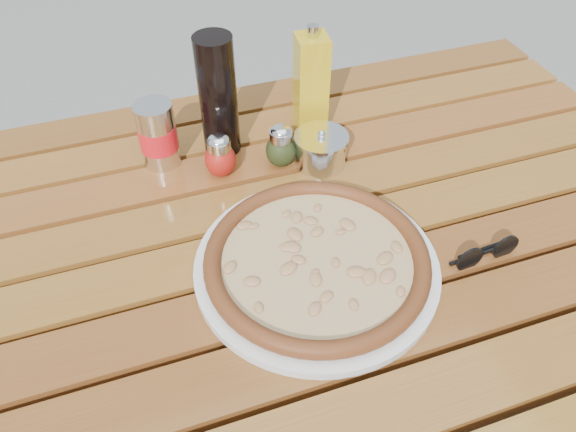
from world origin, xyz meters
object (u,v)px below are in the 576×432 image
object	(u,v)px
soda_can	(158,135)
olive_oil_cruet	(311,85)
pepper_shaker	(220,156)
parmesan_tin	(321,149)
plate	(316,267)
pizza	(317,260)
dark_bottle	(218,97)
oregano_shaker	(281,147)
sunglasses	(486,253)
table	(292,269)

from	to	relation	value
soda_can	olive_oil_cruet	distance (m)	0.29
pepper_shaker	parmesan_tin	bearing A→B (deg)	-9.67
plate	pizza	bearing A→B (deg)	90.00
dark_bottle	parmesan_tin	xyz separation A→B (m)	(0.15, -0.10, -0.08)
oregano_shaker	sunglasses	bearing A→B (deg)	-55.53
sunglasses	olive_oil_cruet	bearing A→B (deg)	104.79
dark_bottle	plate	bearing A→B (deg)	-80.07
dark_bottle	parmesan_tin	distance (m)	0.20
plate	pepper_shaker	xyz separation A→B (m)	(-0.08, 0.26, 0.03)
soda_can	parmesan_tin	distance (m)	0.28
plate	dark_bottle	distance (m)	0.35
pizza	table	bearing A→B (deg)	100.03
table	parmesan_tin	bearing A→B (deg)	55.55
olive_oil_cruet	parmesan_tin	world-z (taller)	olive_oil_cruet
plate	soda_can	xyz separation A→B (m)	(-0.17, 0.33, 0.05)
table	pepper_shaker	size ratio (longest dim) A/B	17.07
sunglasses	table	bearing A→B (deg)	148.81
table	olive_oil_cruet	distance (m)	0.34
plate	sunglasses	world-z (taller)	sunglasses
table	olive_oil_cruet	xyz separation A→B (m)	(0.13, 0.26, 0.17)
plate	oregano_shaker	size ratio (longest dim) A/B	4.39
plate	parmesan_tin	size ratio (longest dim) A/B	3.54
oregano_shaker	dark_bottle	world-z (taller)	dark_bottle
pepper_shaker	pizza	bearing A→B (deg)	-73.32
pizza	olive_oil_cruet	distance (m)	0.36
dark_bottle	soda_can	distance (m)	0.12
dark_bottle	pepper_shaker	bearing A→B (deg)	-106.00
soda_can	parmesan_tin	size ratio (longest dim) A/B	1.18
pizza	oregano_shaker	bearing A→B (deg)	83.42
pepper_shaker	olive_oil_cruet	world-z (taller)	olive_oil_cruet
soda_can	olive_oil_cruet	world-z (taller)	olive_oil_cruet
pizza	pepper_shaker	distance (m)	0.27
table	parmesan_tin	size ratio (longest dim) A/B	13.77
pepper_shaker	soda_can	bearing A→B (deg)	144.52
pizza	sunglasses	bearing A→B (deg)	-14.61
table	oregano_shaker	xyz separation A→B (m)	(0.04, 0.18, 0.11)
oregano_shaker	dark_bottle	bearing A→B (deg)	137.59
table	pizza	xyz separation A→B (m)	(0.01, -0.07, 0.10)
oregano_shaker	sunglasses	world-z (taller)	oregano_shaker
soda_can	sunglasses	bearing A→B (deg)	-43.17
olive_oil_cruet	sunglasses	size ratio (longest dim) A/B	1.91
dark_bottle	olive_oil_cruet	bearing A→B (deg)	1.16
dark_bottle	soda_can	world-z (taller)	dark_bottle
soda_can	parmesan_tin	xyz separation A→B (m)	(0.27, -0.10, -0.03)
dark_bottle	olive_oil_cruet	size ratio (longest dim) A/B	1.05
pepper_shaker	oregano_shaker	bearing A→B (deg)	-4.82
parmesan_tin	pizza	bearing A→B (deg)	-112.62
table	sunglasses	size ratio (longest dim) A/B	12.75
table	pizza	world-z (taller)	pizza
pizza	sunglasses	distance (m)	0.25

